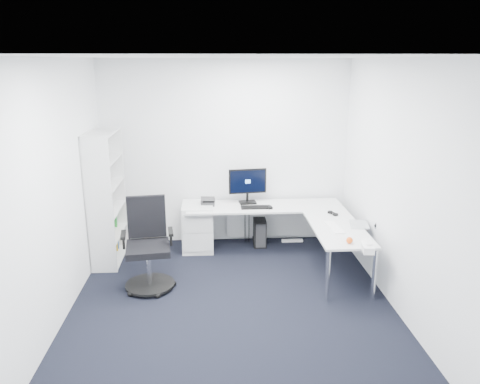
{
  "coord_description": "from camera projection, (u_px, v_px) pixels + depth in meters",
  "views": [
    {
      "loc": [
        -0.2,
        -4.66,
        2.67
      ],
      "look_at": [
        0.15,
        1.05,
        1.05
      ],
      "focal_mm": 35.0,
      "sensor_mm": 36.0,
      "label": 1
    }
  ],
  "objects": [
    {
      "name": "l_desk",
      "position": [
        267.0,
        235.0,
        6.5
      ],
      "size": [
        2.24,
        1.25,
        0.65
      ],
      "primitive_type": null,
      "color": "silver",
      "rests_on": "ground"
    },
    {
      "name": "headphones",
      "position": [
        333.0,
        213.0,
        6.33
      ],
      "size": [
        0.17,
        0.2,
        0.05
      ],
      "primitive_type": null,
      "rotation": [
        0.0,
        0.0,
        0.42
      ],
      "color": "black",
      "rests_on": "l_desk"
    },
    {
      "name": "monitor",
      "position": [
        248.0,
        186.0,
        6.76
      ],
      "size": [
        0.56,
        0.24,
        0.53
      ],
      "primitive_type": null,
      "rotation": [
        0.0,
        0.0,
        0.11
      ],
      "color": "black",
      "rests_on": "l_desk"
    },
    {
      "name": "drawer_pedestal",
      "position": [
        198.0,
        227.0,
        6.78
      ],
      "size": [
        0.44,
        0.55,
        0.68
      ],
      "primitive_type": "cube",
      "color": "silver",
      "rests_on": "ground"
    },
    {
      "name": "desk_phone",
      "position": [
        208.0,
        200.0,
        6.72
      ],
      "size": [
        0.2,
        0.2,
        0.14
      ],
      "primitive_type": null,
      "rotation": [
        0.0,
        0.0,
        -0.06
      ],
      "color": "#2C2D2F",
      "rests_on": "l_desk"
    },
    {
      "name": "laptop",
      "position": [
        360.0,
        216.0,
        5.88
      ],
      "size": [
        0.39,
        0.39,
        0.24
      ],
      "primitive_type": null,
      "rotation": [
        0.0,
        0.0,
        -0.2
      ],
      "color": "silver",
      "rests_on": "l_desk"
    },
    {
      "name": "black_keyboard",
      "position": [
        256.0,
        207.0,
        6.6
      ],
      "size": [
        0.42,
        0.15,
        0.02
      ],
      "primitive_type": "cube",
      "rotation": [
        0.0,
        0.0,
        0.01
      ],
      "color": "black",
      "rests_on": "l_desk"
    },
    {
      "name": "wall_front",
      "position": [
        247.0,
        286.0,
        2.83
      ],
      "size": [
        3.6,
        0.02,
        2.7
      ],
      "primitive_type": "cube",
      "color": "white",
      "rests_on": "ground"
    },
    {
      "name": "bookshelf",
      "position": [
        106.0,
        198.0,
        6.27
      ],
      "size": [
        0.35,
        0.89,
        1.78
      ],
      "primitive_type": null,
      "color": "silver",
      "rests_on": "ground"
    },
    {
      "name": "wall_back",
      "position": [
        225.0,
        153.0,
        6.86
      ],
      "size": [
        3.6,
        0.02,
        2.7
      ],
      "primitive_type": "cube",
      "color": "white",
      "rests_on": "ground"
    },
    {
      "name": "task_chair",
      "position": [
        148.0,
        246.0,
        5.53
      ],
      "size": [
        0.69,
        0.69,
        1.1
      ],
      "primitive_type": null,
      "rotation": [
        0.0,
        0.0,
        0.13
      ],
      "color": "black",
      "rests_on": "ground"
    },
    {
      "name": "white_keyboard",
      "position": [
        334.0,
        227.0,
        5.82
      ],
      "size": [
        0.16,
        0.45,
        0.01
      ],
      "primitive_type": "cube",
      "rotation": [
        0.0,
        0.0,
        0.07
      ],
      "color": "white",
      "rests_on": "l_desk"
    },
    {
      "name": "beige_pc_tower",
      "position": [
        153.0,
        233.0,
        6.96
      ],
      "size": [
        0.2,
        0.39,
        0.36
      ],
      "primitive_type": "cube",
      "rotation": [
        0.0,
        0.0,
        -0.09
      ],
      "color": "#BAB09E",
      "rests_on": "ground"
    },
    {
      "name": "mouse",
      "position": [
        270.0,
        207.0,
        6.58
      ],
      "size": [
        0.07,
        0.1,
        0.03
      ],
      "primitive_type": "cube",
      "rotation": [
        0.0,
        0.0,
        0.14
      ],
      "color": "black",
      "rests_on": "l_desk"
    },
    {
      "name": "power_strip",
      "position": [
        292.0,
        241.0,
        7.12
      ],
      "size": [
        0.32,
        0.06,
        0.04
      ],
      "primitive_type": "cube",
      "rotation": [
        0.0,
        0.0,
        0.0
      ],
      "color": "white",
      "rests_on": "ground"
    },
    {
      "name": "black_pc_tower",
      "position": [
        259.0,
        231.0,
        7.0
      ],
      "size": [
        0.19,
        0.41,
        0.4
      ],
      "primitive_type": "cube",
      "rotation": [
        0.0,
        0.0,
        -0.02
      ],
      "color": "black",
      "rests_on": "ground"
    },
    {
      "name": "wall_right",
      "position": [
        401.0,
        189.0,
        4.95
      ],
      "size": [
        0.02,
        4.2,
        2.7
      ],
      "primitive_type": "cube",
      "color": "white",
      "rests_on": "ground"
    },
    {
      "name": "ceiling",
      "position": [
        231.0,
        57.0,
        4.48
      ],
      "size": [
        4.2,
        4.2,
        0.0
      ],
      "primitive_type": "plane",
      "color": "white"
    },
    {
      "name": "orange_fruit",
      "position": [
        350.0,
        240.0,
        5.32
      ],
      "size": [
        0.08,
        0.08,
        0.08
      ],
      "primitive_type": "sphere",
      "color": "#F25915",
      "rests_on": "l_desk"
    },
    {
      "name": "tissue_box",
      "position": [
        368.0,
        248.0,
        5.1
      ],
      "size": [
        0.15,
        0.24,
        0.08
      ],
      "primitive_type": "cube",
      "rotation": [
        0.0,
        0.0,
        -0.15
      ],
      "color": "white",
      "rests_on": "l_desk"
    },
    {
      "name": "wall_left",
      "position": [
        55.0,
        195.0,
        4.74
      ],
      "size": [
        0.02,
        4.2,
        2.7
      ],
      "primitive_type": "cube",
      "color": "white",
      "rests_on": "ground"
    },
    {
      "name": "ground",
      "position": [
        232.0,
        308.0,
        5.21
      ],
      "size": [
        4.2,
        4.2,
        0.0
      ],
      "primitive_type": "plane",
      "color": "black"
    }
  ]
}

